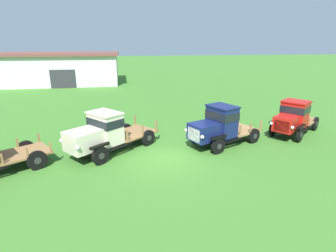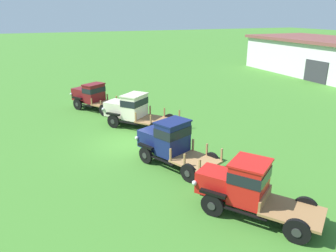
{
  "view_description": "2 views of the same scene",
  "coord_description": "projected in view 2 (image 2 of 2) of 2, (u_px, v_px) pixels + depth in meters",
  "views": [
    {
      "loc": [
        -2.0,
        -12.13,
        5.64
      ],
      "look_at": [
        0.52,
        2.38,
        1.0
      ],
      "focal_mm": 28.0,
      "sensor_mm": 36.0,
      "label": 1
    },
    {
      "loc": [
        17.65,
        -4.68,
        7.47
      ],
      "look_at": [
        0.52,
        2.38,
        1.0
      ],
      "focal_mm": 35.0,
      "sensor_mm": 36.0,
      "label": 2
    }
  ],
  "objects": [
    {
      "name": "vintage_truck_midrow_center",
      "position": [
        170.0,
        141.0,
        16.79
      ],
      "size": [
        4.89,
        3.4,
        2.33
      ],
      "color": "black",
      "rests_on": "ground"
    },
    {
      "name": "ground_plane",
      "position": [
        128.0,
        144.0,
        19.55
      ],
      "size": [
        240.0,
        240.0,
        0.0
      ],
      "primitive_type": "plane",
      "color": "#3D7528"
    },
    {
      "name": "vintage_truck_foreground_near",
      "position": [
        92.0,
        96.0,
        26.33
      ],
      "size": [
        4.95,
        3.98,
        2.09
      ],
      "color": "black",
      "rests_on": "ground"
    },
    {
      "name": "farm_shed",
      "position": [
        327.0,
        57.0,
        40.38
      ],
      "size": [
        20.6,
        10.25,
        4.43
      ],
      "color": "silver",
      "rests_on": "ground"
    },
    {
      "name": "vintage_truck_second_in_line",
      "position": [
        132.0,
        109.0,
        22.36
      ],
      "size": [
        5.17,
        4.73,
        2.26
      ],
      "color": "black",
      "rests_on": "ground"
    },
    {
      "name": "vintage_truck_far_side",
      "position": [
        245.0,
        186.0,
        12.51
      ],
      "size": [
        4.76,
        4.07,
        2.23
      ],
      "color": "black",
      "rests_on": "ground"
    }
  ]
}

